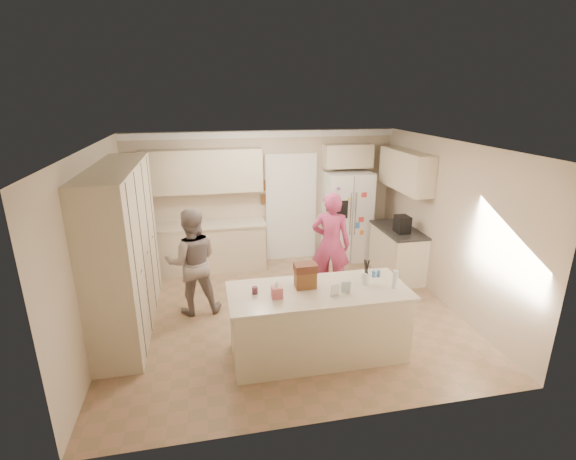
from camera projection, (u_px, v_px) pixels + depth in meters
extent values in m
cube|color=#957056|center=(286.00, 314.00, 6.51)|extent=(5.20, 4.60, 0.02)
cube|color=white|center=(286.00, 144.00, 5.69)|extent=(5.20, 4.60, 0.02)
cube|color=beige|center=(263.00, 197.00, 8.25)|extent=(5.20, 0.02, 2.60)
cube|color=beige|center=(333.00, 312.00, 3.95)|extent=(5.20, 0.02, 2.60)
cube|color=beige|center=(96.00, 247.00, 5.61)|extent=(0.02, 4.60, 2.60)
cube|color=beige|center=(448.00, 224.00, 6.59)|extent=(0.02, 4.60, 2.60)
cube|color=white|center=(263.00, 134.00, 7.81)|extent=(5.20, 0.08, 0.12)
cube|color=beige|center=(124.00, 249.00, 5.89)|extent=(0.60, 2.60, 2.35)
cube|color=beige|center=(207.00, 248.00, 8.01)|extent=(2.20, 0.60, 0.88)
cube|color=beige|center=(206.00, 225.00, 7.86)|extent=(2.24, 0.63, 0.04)
cube|color=beige|center=(202.00, 171.00, 7.67)|extent=(2.20, 0.35, 0.80)
cube|color=black|center=(291.00, 209.00, 8.40)|extent=(0.90, 0.06, 2.10)
cube|color=white|center=(291.00, 209.00, 8.37)|extent=(1.02, 0.03, 2.22)
cube|color=brown|center=(264.00, 185.00, 8.14)|extent=(0.15, 0.02, 0.20)
cube|color=brown|center=(265.00, 199.00, 8.22)|extent=(0.15, 0.02, 0.20)
cube|color=white|center=(346.00, 216.00, 8.41)|extent=(0.91, 0.71, 1.80)
cube|color=gray|center=(352.00, 221.00, 8.08)|extent=(0.02, 0.02, 1.78)
cube|color=black|center=(342.00, 210.00, 7.95)|extent=(0.22, 0.03, 0.35)
cylinder|color=silver|center=(350.00, 214.00, 8.01)|extent=(0.02, 0.02, 0.85)
cylinder|color=silver|center=(355.00, 214.00, 8.03)|extent=(0.02, 0.02, 0.85)
cube|color=beige|center=(348.00, 156.00, 8.14)|extent=(0.95, 0.35, 0.45)
cube|color=beige|center=(397.00, 253.00, 7.73)|extent=(0.60, 1.20, 0.88)
cube|color=#2D2B28|center=(399.00, 230.00, 7.59)|extent=(0.63, 1.24, 0.04)
cube|color=beige|center=(406.00, 170.00, 7.47)|extent=(0.35, 1.50, 0.70)
cube|color=black|center=(402.00, 224.00, 7.34)|extent=(0.22, 0.28, 0.30)
cube|color=beige|center=(318.00, 323.00, 5.38)|extent=(2.20, 0.90, 0.88)
cube|color=beige|center=(319.00, 291.00, 5.24)|extent=(2.28, 0.96, 0.05)
cylinder|color=white|center=(366.00, 278.00, 5.38)|extent=(0.13, 0.13, 0.15)
cube|color=#D56572|center=(277.00, 292.00, 5.01)|extent=(0.13, 0.13, 0.14)
cone|color=white|center=(277.00, 284.00, 4.98)|extent=(0.08, 0.08, 0.08)
cube|color=brown|center=(305.00, 279.00, 5.26)|extent=(0.26, 0.18, 0.22)
cube|color=#592D1E|center=(306.00, 268.00, 5.21)|extent=(0.28, 0.20, 0.10)
cylinder|color=#59263F|center=(255.00, 290.00, 5.11)|extent=(0.07, 0.07, 0.09)
cube|color=white|center=(335.00, 290.00, 5.05)|extent=(0.12, 0.06, 0.16)
cube|color=silver|center=(346.00, 287.00, 5.12)|extent=(0.12, 0.05, 0.16)
cylinder|color=silver|center=(395.00, 279.00, 5.23)|extent=(0.07, 0.07, 0.24)
cylinder|color=#3A77B9|center=(374.00, 274.00, 5.58)|extent=(0.05, 0.05, 0.09)
cylinder|color=#3A77B9|center=(378.00, 273.00, 5.59)|extent=(0.05, 0.05, 0.09)
imported|color=gray|center=(192.00, 262.00, 6.32)|extent=(0.84, 0.67, 1.67)
imported|color=#C74279|center=(331.00, 244.00, 6.92)|extent=(0.76, 0.64, 1.76)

